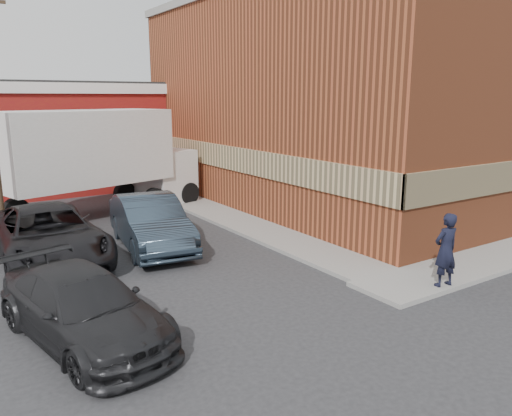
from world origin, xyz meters
TOP-DOWN VIEW (x-y plane):
  - ground at (0.00, 0.00)m, footprint 90.00×90.00m
  - brick_building at (8.50, 9.00)m, footprint 14.25×18.25m
  - sidewalk_west at (0.60, 9.00)m, footprint 1.80×18.00m
  - warehouse at (-6.00, 20.00)m, footprint 16.30×8.30m
  - man at (1.38, -1.55)m, footprint 0.75×0.54m
  - sedan at (-3.49, 6.03)m, footprint 2.52×5.39m
  - suv_a at (-6.57, 6.32)m, footprint 2.77×6.00m
  - suv_b at (-7.02, 0.72)m, footprint 2.95×5.21m
  - box_truck at (-3.18, 11.72)m, footprint 9.14×4.78m

SIDE VIEW (x-z plane):
  - ground at x=0.00m, z-range 0.00..0.00m
  - sidewalk_west at x=0.60m, z-range 0.00..0.12m
  - suv_b at x=-7.02m, z-range 0.00..1.42m
  - suv_a at x=-6.57m, z-range 0.00..1.67m
  - sedan at x=-3.49m, z-range 0.00..1.71m
  - man at x=1.38m, z-range 0.12..2.02m
  - box_truck at x=-3.18m, z-range 0.33..4.66m
  - warehouse at x=-6.00m, z-range 0.01..5.61m
  - brick_building at x=8.50m, z-range 0.00..9.36m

